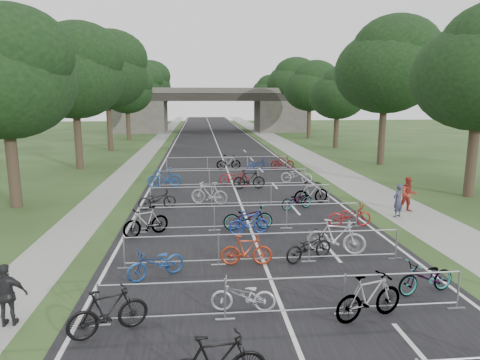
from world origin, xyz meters
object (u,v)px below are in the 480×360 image
(overpass_bridge, at_px, (212,110))
(pedestrian_c, at_px, (7,295))
(pedestrian_b, at_px, (409,195))
(pedestrian_a, at_px, (398,201))

(overpass_bridge, bearing_deg, pedestrian_c, -96.34)
(overpass_bridge, distance_m, pedestrian_c, 61.60)
(overpass_bridge, bearing_deg, pedestrian_b, -81.22)
(overpass_bridge, height_order, pedestrian_b, overpass_bridge)
(pedestrian_b, bearing_deg, overpass_bridge, 102.27)
(pedestrian_a, bearing_deg, overpass_bridge, -113.32)
(pedestrian_c, bearing_deg, pedestrian_a, -153.18)
(overpass_bridge, relative_size, pedestrian_c, 19.68)
(pedestrian_b, xyz_separation_m, pedestrian_c, (-14.81, -9.32, -0.07))
(pedestrian_a, relative_size, pedestrian_b, 0.92)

